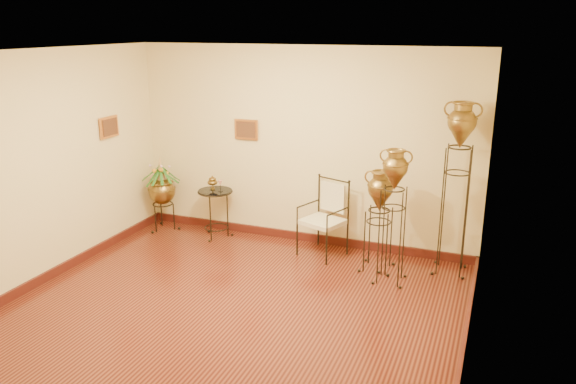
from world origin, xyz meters
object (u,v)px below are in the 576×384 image
(planter_urn, at_px, (162,188))
(side_table, at_px, (216,213))
(amphora_mid, at_px, (393,216))
(armchair, at_px, (323,219))
(amphora_tall, at_px, (456,187))

(planter_urn, xyz_separation_m, side_table, (0.92, 0.00, -0.29))
(amphora_mid, distance_m, armchair, 1.19)
(side_table, bearing_deg, planter_urn, -179.95)
(armchair, relative_size, side_table, 1.14)
(amphora_mid, xyz_separation_m, side_table, (-2.72, 0.56, -0.47))
(planter_urn, bearing_deg, armchair, -1.54)
(amphora_tall, bearing_deg, planter_urn, 180.00)
(amphora_mid, height_order, planter_urn, amphora_mid)
(planter_urn, height_order, armchair, planter_urn)
(planter_urn, bearing_deg, side_table, 0.05)
(amphora_tall, height_order, armchair, amphora_tall)
(planter_urn, relative_size, side_table, 1.30)
(armchair, height_order, side_table, armchair)
(planter_urn, distance_m, armchair, 2.61)
(side_table, bearing_deg, amphora_mid, -11.67)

